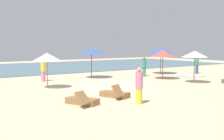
{
  "coord_description": "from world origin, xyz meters",
  "views": [
    {
      "loc": [
        -9.94,
        -14.12,
        2.66
      ],
      "look_at": [
        -0.59,
        0.01,
        1.1
      ],
      "focal_mm": 44.87,
      "sensor_mm": 36.0,
      "label": 1
    }
  ],
  "objects": [
    {
      "name": "person_1",
      "position": [
        5.04,
        3.67,
        0.84
      ],
      "size": [
        0.45,
        0.45,
        1.65
      ],
      "color": "#338C59",
      "rests_on": "ground_plane"
    },
    {
      "name": "person_0",
      "position": [
        10.43,
        2.69,
        0.91
      ],
      "size": [
        0.33,
        0.33,
        1.77
      ],
      "color": "#2D4C8C",
      "rests_on": "ground_plane"
    },
    {
      "name": "umbrella_1",
      "position": [
        0.79,
        4.99,
        2.12
      ],
      "size": [
        2.19,
        2.19,
        2.3
      ],
      "color": "brown",
      "rests_on": "ground_plane"
    },
    {
      "name": "lounger_2",
      "position": [
        -2.16,
        -2.64,
        0.17
      ],
      "size": [
        1.16,
        1.76,
        0.72
      ],
      "color": "olive",
      "rests_on": "ground_plane"
    },
    {
      "name": "umbrella_0",
      "position": [
        5.28,
        -1.34,
        1.99
      ],
      "size": [
        1.8,
        1.8,
        2.22
      ],
      "color": "brown",
      "rests_on": "ground_plane"
    },
    {
      "name": "person_4",
      "position": [
        -3.04,
        5.26,
        0.84
      ],
      "size": [
        0.35,
        0.35,
        1.67
      ],
      "color": "#D17299",
      "rests_on": "ground_plane"
    },
    {
      "name": "ground_plane",
      "position": [
        0.0,
        0.0,
        0.0
      ],
      "size": [
        60.0,
        60.0,
        0.0
      ],
      "primitive_type": "plane",
      "color": "beige"
    },
    {
      "name": "ocean_water",
      "position": [
        0.0,
        17.0,
        0.03
      ],
      "size": [
        48.0,
        16.0,
        0.06
      ],
      "primitive_type": "cube",
      "color": "slate",
      "rests_on": "ground_plane"
    },
    {
      "name": "person_2",
      "position": [
        -2.12,
        -4.5,
        0.83
      ],
      "size": [
        0.46,
        0.46,
        1.65
      ],
      "color": "yellow",
      "rests_on": "ground_plane"
    },
    {
      "name": "lounger_0",
      "position": [
        -4.31,
        -3.22,
        0.17
      ],
      "size": [
        1.27,
        1.78,
        0.69
      ],
      "color": "olive",
      "rests_on": "ground_plane"
    },
    {
      "name": "umbrella_4",
      "position": [
        4.97,
        1.42,
        1.97
      ],
      "size": [
        1.96,
        1.96,
        2.22
      ],
      "color": "brown",
      "rests_on": "ground_plane"
    },
    {
      "name": "surfboard",
      "position": [
        8.08,
        1.36,
        0.04
      ],
      "size": [
        2.31,
        1.67,
        0.07
      ],
      "color": "silver",
      "rests_on": "ground_plane"
    },
    {
      "name": "umbrella_3",
      "position": [
        -3.94,
        2.01,
        1.9
      ],
      "size": [
        1.75,
        1.75,
        2.15
      ],
      "color": "olive",
      "rests_on": "ground_plane"
    },
    {
      "name": "umbrella_5",
      "position": [
        7.56,
        4.37,
        2.08
      ],
      "size": [
        2.28,
        2.28,
        2.32
      ],
      "color": "olive",
      "rests_on": "ground_plane"
    }
  ]
}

